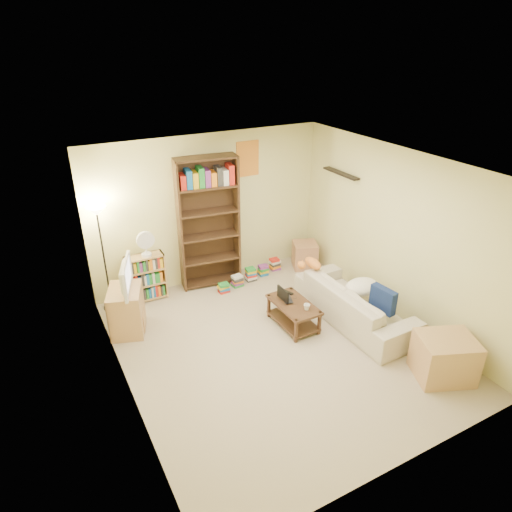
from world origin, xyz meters
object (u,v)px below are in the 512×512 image
object	(u,v)px
tv_stand	(127,310)
short_bookshelf	(146,278)
end_cabinet	(444,358)
tabby_cat	(311,264)
mug	(307,307)
laptop	(290,298)
sofa	(355,303)
side_table	(305,255)
tall_bookshelf	(208,220)
television	(122,276)
desk_fan	(146,243)
coffee_table	(293,312)
floor_lamp	(99,229)

from	to	relation	value
tv_stand	short_bookshelf	bearing A→B (deg)	74.72
end_cabinet	tabby_cat	bearing A→B (deg)	101.44
mug	laptop	bearing A→B (deg)	98.95
sofa	side_table	size ratio (longest dim) A/B	4.30
tall_bookshelf	television	bearing A→B (deg)	-148.16
short_bookshelf	side_table	world-z (taller)	short_bookshelf
sofa	desk_fan	xyz separation A→B (m)	(-2.49, 2.01, 0.71)
sofa	tabby_cat	distance (m)	0.90
short_bookshelf	desk_fan	bearing A→B (deg)	-43.16
coffee_table	side_table	bearing A→B (deg)	50.31
coffee_table	end_cabinet	size ratio (longest dim) A/B	1.26
sofa	tall_bookshelf	xyz separation A→B (m)	(-1.43, 2.05, 0.86)
sofa	side_table	xyz separation A→B (m)	(0.32, 1.80, -0.06)
coffee_table	end_cabinet	xyz separation A→B (m)	(1.05, -1.82, 0.05)
mug	floor_lamp	size ratio (longest dim) A/B	0.07
laptop	tall_bookshelf	world-z (taller)	tall_bookshelf
laptop	floor_lamp	bearing A→B (deg)	71.79
tv_stand	end_cabinet	xyz separation A→B (m)	(3.21, -2.84, -0.05)
sofa	desk_fan	distance (m)	3.28
television	side_table	xyz separation A→B (m)	(3.34, 0.46, -0.65)
tabby_cat	tall_bookshelf	bearing A→B (deg)	131.94
sofa	tv_stand	size ratio (longest dim) A/B	3.06
television	short_bookshelf	distance (m)	1.00
tabby_cat	end_cabinet	bearing A→B (deg)	-78.56
tabby_cat	end_cabinet	world-z (taller)	tabby_cat
side_table	sofa	bearing A→B (deg)	-99.95
tv_stand	desk_fan	distance (m)	1.09
coffee_table	desk_fan	distance (m)	2.47
laptop	television	xyz separation A→B (m)	(-2.18, 0.88, 0.50)
sofa	coffee_table	size ratio (longest dim) A/B	2.41
end_cabinet	television	bearing A→B (deg)	138.55
floor_lamp	side_table	bearing A→B (deg)	-4.32
mug	television	world-z (taller)	television
floor_lamp	coffee_table	bearing A→B (deg)	-37.63
side_table	coffee_table	bearing A→B (deg)	-128.68
floor_lamp	end_cabinet	size ratio (longest dim) A/B	2.50
floor_lamp	end_cabinet	bearing A→B (deg)	-47.09
tall_bookshelf	short_bookshelf	world-z (taller)	tall_bookshelf
tabby_cat	television	distance (m)	2.82
coffee_table	television	distance (m)	2.48
laptop	floor_lamp	distance (m)	2.94
tabby_cat	television	size ratio (longest dim) A/B	0.63
mug	television	distance (m)	2.60
mug	short_bookshelf	bearing A→B (deg)	131.57
tabby_cat	floor_lamp	distance (m)	3.19
laptop	mug	size ratio (longest dim) A/B	3.07
television	end_cabinet	xyz separation A→B (m)	(3.21, -2.84, -0.60)
tv_stand	end_cabinet	world-z (taller)	tv_stand
mug	end_cabinet	world-z (taller)	end_cabinet
tall_bookshelf	desk_fan	bearing A→B (deg)	-170.06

